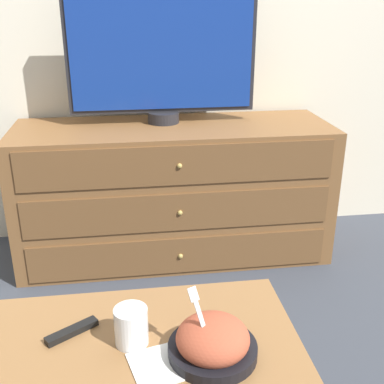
# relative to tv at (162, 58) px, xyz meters

# --- Properties ---
(ground_plane) EXTENTS (12.00, 12.00, 0.00)m
(ground_plane) POSITION_rel_tv_xyz_m (0.18, 0.22, -1.02)
(ground_plane) COLOR #383D47
(dresser) EXTENTS (1.58, 0.55, 0.70)m
(dresser) POSITION_rel_tv_xyz_m (0.04, -0.08, -0.67)
(dresser) COLOR brown
(dresser) RESTS_ON ground_plane
(tv) EXTENTS (0.91, 0.16, 0.61)m
(tv) POSITION_rel_tv_xyz_m (0.00, 0.00, 0.00)
(tv) COLOR #232328
(tv) RESTS_ON dresser
(coffee_table) EXTENTS (0.88, 0.49, 0.43)m
(coffee_table) POSITION_rel_tv_xyz_m (-0.19, -1.33, -0.65)
(coffee_table) COLOR olive
(coffee_table) RESTS_ON ground_plane
(takeout_bowl) EXTENTS (0.23, 0.23, 0.19)m
(takeout_bowl) POSITION_rel_tv_xyz_m (0.00, -1.41, -0.54)
(takeout_bowl) COLOR black
(takeout_bowl) RESTS_ON coffee_table
(drink_cup) EXTENTS (0.09, 0.09, 0.11)m
(drink_cup) POSITION_rel_tv_xyz_m (-0.20, -1.33, -0.54)
(drink_cup) COLOR beige
(drink_cup) RESTS_ON coffee_table
(napkin) EXTENTS (0.17, 0.17, 0.00)m
(napkin) POSITION_rel_tv_xyz_m (-0.14, -1.43, -0.58)
(napkin) COLOR white
(napkin) RESTS_ON coffee_table
(remote_control) EXTENTS (0.14, 0.11, 0.02)m
(remote_control) POSITION_rel_tv_xyz_m (-0.37, -1.28, -0.58)
(remote_control) COLOR black
(remote_control) RESTS_ON coffee_table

